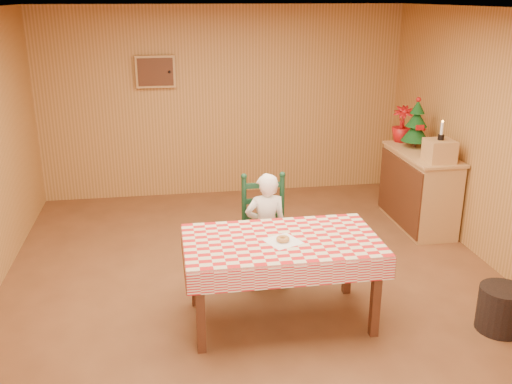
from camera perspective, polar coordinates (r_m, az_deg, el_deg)
ground at (r=5.58m, az=0.34°, el=-9.92°), size 6.00×6.00×0.00m
cabin_walls at (r=5.48m, az=-0.60°, el=9.82°), size 5.10×6.05×2.65m
dining_table at (r=4.84m, az=2.56°, el=-5.62°), size 1.66×0.96×0.77m
ladder_chair at (r=5.62m, az=0.90°, el=-4.01°), size 0.44×0.40×1.08m
seated_child at (r=5.55m, az=1.01°, el=-3.68°), size 0.41×0.27×1.12m
napkin at (r=4.76m, az=2.70°, el=-4.95°), size 0.34×0.34×0.00m
donut at (r=4.75m, az=2.70°, el=-4.72°), size 0.14×0.14×0.04m
shelf_unit at (r=7.24m, az=15.95°, el=0.29°), size 0.54×1.24×0.93m
crate at (r=6.73m, az=17.87°, el=3.95°), size 0.30×0.30×0.25m
christmas_tree at (r=7.26m, az=15.73°, el=6.49°), size 0.34×0.34×0.62m
flower_arrangement at (r=7.52m, az=14.41°, el=6.60°), size 0.33×0.33×0.45m
candle_set at (r=6.69m, az=18.04°, el=5.52°), size 0.07×0.07×0.22m
storage_bin at (r=5.34m, az=23.30°, el=-10.69°), size 0.39×0.39×0.39m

